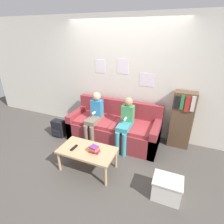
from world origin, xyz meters
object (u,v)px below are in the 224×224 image
object	(u,v)px
coffee_table	(87,152)
storage_box	(167,188)
person_left	(94,115)
person_right	(126,122)
backpack	(59,128)
tv_remote	(74,148)
bookshelf	(181,120)
couch	(114,128)

from	to	relation	value
coffee_table	storage_box	bearing A→B (deg)	-3.50
person_left	person_right	world-z (taller)	person_left
storage_box	person_left	bearing A→B (deg)	150.39
person_right	storage_box	xyz separation A→B (m)	(0.96, -0.94, -0.44)
backpack	storage_box	bearing A→B (deg)	-17.08
tv_remote	bookshelf	bearing A→B (deg)	44.06
tv_remote	bookshelf	xyz separation A→B (m)	(1.65, 1.43, 0.18)
couch	bookshelf	size ratio (longest dim) A/B	1.62
tv_remote	person_right	bearing A→B (deg)	58.72
backpack	couch	bearing A→B (deg)	15.92
couch	person_right	world-z (taller)	person_right
storage_box	couch	bearing A→B (deg)	138.34
person_left	storage_box	xyz separation A→B (m)	(1.66, -0.94, -0.45)
person_right	bookshelf	distance (m)	1.15
person_right	bookshelf	world-z (taller)	bookshelf
couch	coffee_table	size ratio (longest dim) A/B	2.02
tv_remote	person_left	bearing A→B (deg)	97.85
couch	person_right	distance (m)	0.49
person_right	storage_box	bearing A→B (deg)	-44.41
bookshelf	coffee_table	bearing A→B (deg)	-135.93
bookshelf	person_left	bearing A→B (deg)	-163.29
couch	person_left	size ratio (longest dim) A/B	1.78
person_right	tv_remote	size ratio (longest dim) A/B	6.31
couch	person_left	world-z (taller)	person_left
coffee_table	couch	bearing A→B (deg)	85.70
person_right	backpack	distance (m)	1.64
bookshelf	couch	bearing A→B (deg)	-166.46
couch	bookshelf	distance (m)	1.42
couch	coffee_table	bearing A→B (deg)	-94.30
coffee_table	person_right	xyz separation A→B (m)	(0.40, 0.86, 0.25)
person_left	storage_box	size ratio (longest dim) A/B	2.65
bookshelf	backpack	world-z (taller)	bookshelf
couch	storage_box	xyz separation A→B (m)	(1.28, -1.14, -0.12)
backpack	person_right	bearing A→B (deg)	5.86
coffee_table	person_left	bearing A→B (deg)	109.35
person_left	backpack	xyz separation A→B (m)	(-0.88, -0.16, -0.43)
coffee_table	backpack	world-z (taller)	coffee_table
person_right	bookshelf	bearing A→B (deg)	26.90
person_left	person_right	distance (m)	0.70
bookshelf	storage_box	xyz separation A→B (m)	(-0.07, -1.46, -0.44)
couch	storage_box	world-z (taller)	couch
coffee_table	tv_remote	distance (m)	0.24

